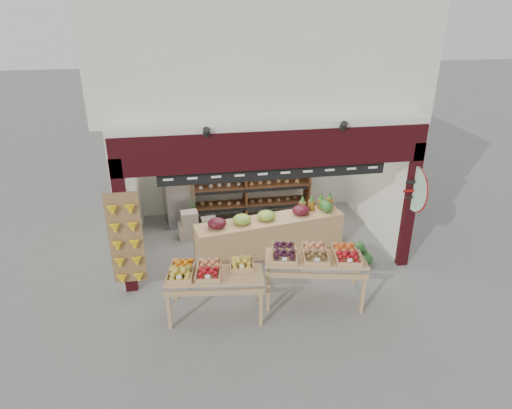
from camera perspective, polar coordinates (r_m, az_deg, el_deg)
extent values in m
plane|color=slate|center=(10.15, 0.91, -5.69)|extent=(60.00, 60.00, 0.00)
cube|color=silver|center=(11.61, -1.10, 6.41)|extent=(5.76, 0.18, 3.00)
cube|color=silver|center=(9.97, -15.66, 2.36)|extent=(0.18, 3.38, 3.00)
cube|color=silver|center=(10.84, 15.07, 4.22)|extent=(0.18, 3.38, 3.00)
cube|color=silver|center=(9.59, 0.37, 12.19)|extent=(5.76, 3.38, 0.12)
cube|color=silver|center=(10.49, -0.72, 19.55)|extent=(6.36, 4.60, 2.40)
cube|color=black|center=(8.13, 2.39, 6.90)|extent=(5.70, 0.14, 0.70)
cube|color=black|center=(8.54, -16.16, -2.82)|extent=(0.22, 0.14, 2.65)
cube|color=black|center=(9.53, 18.65, -0.23)|extent=(0.22, 0.14, 2.65)
cube|color=black|center=(8.30, 2.29, 4.00)|extent=(4.20, 0.05, 0.26)
cylinder|color=white|center=(8.30, 2.90, 5.82)|extent=(0.34, 0.05, 0.34)
cube|color=olive|center=(8.54, -15.95, -4.13)|extent=(0.60, 0.04, 1.80)
cylinder|color=#C2F4DA|center=(9.30, 19.25, 1.92)|extent=(0.04, 0.90, 0.90)
cylinder|color=maroon|center=(9.28, 19.32, 1.86)|extent=(0.01, 0.92, 0.92)
cube|color=brown|center=(11.18, -9.54, 1.78)|extent=(0.05, 0.53, 1.70)
cube|color=brown|center=(11.27, -1.41, 2.33)|extent=(0.05, 0.53, 1.70)
cube|color=brown|center=(11.59, 6.44, 2.81)|extent=(0.05, 0.53, 1.70)
cube|color=brown|center=(11.46, -1.38, 0.11)|extent=(3.19, 0.53, 0.04)
cube|color=brown|center=(11.27, -1.41, 2.33)|extent=(3.19, 0.53, 0.04)
cube|color=brown|center=(11.10, -1.43, 4.62)|extent=(3.19, 0.53, 0.04)
cube|color=brown|center=(10.98, -1.45, 6.44)|extent=(3.19, 0.53, 0.04)
cone|color=brown|center=(10.84, -8.20, 6.73)|extent=(0.32, 0.32, 0.28)
cone|color=brown|center=(10.87, -4.82, 6.95)|extent=(0.32, 0.32, 0.28)
cone|color=brown|center=(10.94, -1.46, 7.14)|extent=(0.32, 0.32, 0.28)
cone|color=brown|center=(11.04, 1.85, 7.31)|extent=(0.32, 0.32, 0.28)
cone|color=brown|center=(11.18, 5.09, 7.44)|extent=(0.32, 0.32, 0.28)
cube|color=#A9AAB0|center=(11.12, -9.70, 1.61)|extent=(0.78, 0.78, 1.69)
cube|color=beige|center=(10.70, -8.49, -3.22)|extent=(0.45, 0.36, 0.36)
cube|color=beige|center=(10.55, -8.33, -1.63)|extent=(0.41, 0.34, 0.30)
cube|color=#154F1B|center=(10.69, -5.49, -3.24)|extent=(0.43, 0.34, 0.30)
cube|color=beige|center=(11.05, -5.89, -2.35)|extent=(0.39, 0.32, 0.28)
cube|color=tan|center=(9.88, 1.75, -3.94)|extent=(3.29, 1.18, 0.81)
ellipsoid|color=#59141E|center=(9.33, -4.90, -2.36)|extent=(0.39, 0.36, 0.22)
ellipsoid|color=#8CB23F|center=(9.46, -1.76, -1.87)|extent=(0.39, 0.36, 0.22)
ellipsoid|color=#8CB23F|center=(9.62, 1.29, -1.39)|extent=(0.39, 0.36, 0.22)
ellipsoid|color=#59141E|center=(9.91, 5.65, -0.70)|extent=(0.39, 0.36, 0.22)
cylinder|color=olive|center=(10.05, 5.80, -0.27)|extent=(0.15, 0.15, 0.22)
cylinder|color=olive|center=(10.14, 6.95, -0.09)|extent=(0.15, 0.15, 0.22)
cylinder|color=olive|center=(10.24, 8.07, 0.08)|extent=(0.15, 0.15, 0.22)
cylinder|color=olive|center=(10.33, 9.18, 0.26)|extent=(0.15, 0.15, 0.22)
cube|color=tan|center=(7.92, -5.14, -8.78)|extent=(1.74, 1.10, 0.24)
cube|color=tan|center=(7.92, -10.80, -13.05)|extent=(0.07, 0.07, 0.67)
cube|color=tan|center=(7.84, 0.61, -12.94)|extent=(0.07, 0.07, 0.67)
cube|color=tan|center=(8.56, -10.13, -9.78)|extent=(0.07, 0.07, 0.67)
cube|color=tan|center=(8.50, 0.28, -9.63)|extent=(0.07, 0.07, 0.67)
cube|color=tan|center=(8.31, 7.35, -6.70)|extent=(1.93, 1.33, 0.26)
cube|color=tan|center=(8.16, 1.54, -11.02)|extent=(0.07, 0.07, 0.73)
cube|color=tan|center=(8.32, 13.19, -11.01)|extent=(0.07, 0.07, 0.73)
cube|color=tan|center=(8.89, 1.62, -7.74)|extent=(0.07, 0.07, 0.73)
cube|color=tan|center=(9.03, 12.25, -7.80)|extent=(0.07, 0.07, 0.73)
sphere|color=#1A4E20|center=(9.76, 12.24, -6.80)|extent=(0.25, 0.25, 0.25)
sphere|color=#1A4E20|center=(9.86, 13.68, -6.63)|extent=(0.25, 0.25, 0.25)
sphere|color=#1A4E20|center=(9.97, 11.69, -6.03)|extent=(0.25, 0.25, 0.25)
sphere|color=#1A4E20|center=(10.07, 13.11, -5.87)|extent=(0.25, 0.25, 0.25)
sphere|color=#1A4E20|center=(9.80, 12.80, -5.21)|extent=(0.25, 0.25, 0.25)
sphere|color=#1A4E20|center=(9.74, 13.15, -6.98)|extent=(0.25, 0.25, 0.25)
sphere|color=#1A4E20|center=(9.84, 11.48, -6.47)|extent=(0.25, 0.25, 0.25)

